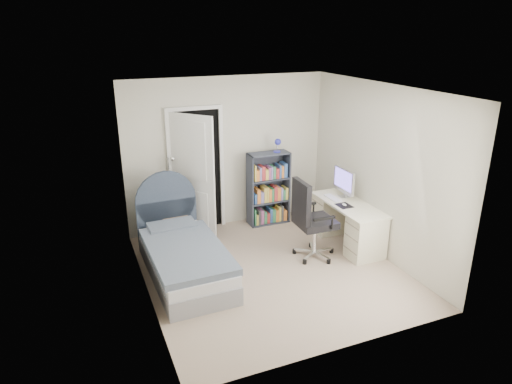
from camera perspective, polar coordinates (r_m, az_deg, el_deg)
name	(u,v)px	position (r m, az deg, el deg)	size (l,w,h in m)	color
room_shell	(273,186)	(5.98, 2.09, 0.75)	(3.50, 3.70, 2.60)	gray
door	(194,174)	(7.26, -7.77, 2.28)	(0.92, 0.66, 2.06)	black
bed	(184,255)	(6.37, -9.05, -7.81)	(0.98, 2.00, 1.22)	gray
nightstand	(172,219)	(7.28, -10.42, -3.37)	(0.39, 0.39, 0.57)	tan
floor_lamp	(172,204)	(7.42, -10.40, -1.47)	(0.19, 0.19, 1.34)	silver
bookcase	(269,192)	(7.78, 1.59, 0.06)	(0.70, 0.30, 1.48)	#373D4B
desk	(347,222)	(7.22, 11.32, -3.66)	(0.56, 1.39, 1.14)	beige
office_chair	(310,216)	(6.60, 6.74, -3.00)	(0.61, 0.63, 1.20)	silver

